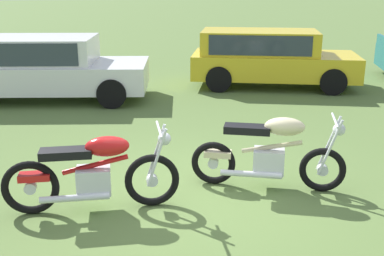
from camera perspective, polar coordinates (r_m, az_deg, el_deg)
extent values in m
plane|color=#567038|center=(6.25, -0.34, -8.14)|extent=(120.00, 120.00, 0.00)
torus|color=black|center=(5.92, -4.75, -6.19)|extent=(0.67, 0.12, 0.67)
torus|color=black|center=(6.00, -18.62, -6.74)|extent=(0.67, 0.12, 0.67)
cylinder|color=silver|center=(5.92, -4.75, -6.19)|extent=(0.14, 0.11, 0.14)
cylinder|color=silver|center=(6.00, -18.62, -6.74)|extent=(0.14, 0.11, 0.14)
cylinder|color=silver|center=(5.88, -4.31, -2.93)|extent=(0.27, 0.05, 0.72)
cylinder|color=silver|center=(5.71, -4.16, -3.55)|extent=(0.27, 0.05, 0.72)
cube|color=silver|center=(5.90, -11.57, -6.11)|extent=(0.41, 0.32, 0.32)
cylinder|color=red|center=(5.82, -11.39, -4.29)|extent=(0.79, 0.09, 0.22)
ellipsoid|color=red|center=(5.74, -10.03, -2.15)|extent=(0.53, 0.28, 0.24)
cube|color=black|center=(5.79, -14.75, -2.92)|extent=(0.61, 0.26, 0.10)
cube|color=red|center=(5.94, -18.18, -5.49)|extent=(0.37, 0.19, 0.08)
cylinder|color=silver|center=(5.70, -3.91, -0.18)|extent=(0.06, 0.64, 0.03)
sphere|color=silver|center=(5.74, -3.29, -1.29)|extent=(0.17, 0.17, 0.16)
cylinder|color=silver|center=(5.83, -13.72, -8.07)|extent=(0.80, 0.11, 0.08)
torus|color=black|center=(6.52, 15.23, -4.81)|extent=(0.60, 0.26, 0.60)
torus|color=black|center=(6.52, 2.55, -4.17)|extent=(0.60, 0.26, 0.60)
cylinder|color=silver|center=(6.52, 15.23, -4.81)|extent=(0.16, 0.14, 0.14)
cylinder|color=silver|center=(6.52, 2.55, -4.17)|extent=(0.16, 0.14, 0.14)
cylinder|color=silver|center=(6.49, 15.92, -1.75)|extent=(0.27, 0.11, 0.75)
cylinder|color=silver|center=(6.32, 16.08, -2.28)|extent=(0.27, 0.11, 0.75)
cube|color=silver|center=(6.45, 9.09, -3.87)|extent=(0.47, 0.40, 0.32)
cylinder|color=beige|center=(6.38, 9.45, -2.21)|extent=(0.77, 0.28, 0.22)
ellipsoid|color=beige|center=(6.30, 10.94, 0.17)|extent=(0.57, 0.40, 0.24)
cube|color=black|center=(6.32, 6.56, -0.13)|extent=(0.64, 0.40, 0.10)
cube|color=beige|center=(6.47, 3.09, -3.04)|extent=(0.40, 0.27, 0.08)
cylinder|color=silver|center=(6.31, 16.61, 0.88)|extent=(0.21, 0.62, 0.03)
sphere|color=silver|center=(6.36, 17.05, -0.19)|extent=(0.20, 0.20, 0.16)
cylinder|color=silver|center=(6.36, 7.02, -5.46)|extent=(0.79, 0.30, 0.08)
cube|color=silver|center=(11.61, -16.84, 5.98)|extent=(4.74, 2.27, 0.60)
cube|color=silver|center=(11.56, -17.81, 8.77)|extent=(2.67, 1.89, 0.60)
cube|color=#2D3842|center=(11.55, -17.82, 8.87)|extent=(2.30, 1.89, 0.48)
cylinder|color=black|center=(12.17, -8.40, 5.93)|extent=(0.66, 0.28, 0.64)
cylinder|color=black|center=(10.50, -9.50, 4.06)|extent=(0.66, 0.28, 0.64)
cube|color=gold|center=(12.64, 9.72, 7.35)|extent=(4.43, 2.65, 0.60)
cube|color=gold|center=(12.53, 8.00, 10.03)|extent=(3.18, 2.19, 0.60)
cube|color=#2D3842|center=(12.53, 8.00, 10.13)|extent=(2.77, 2.13, 0.48)
cylinder|color=black|center=(13.61, 15.31, 6.71)|extent=(0.67, 0.36, 0.64)
cylinder|color=black|center=(12.04, 16.39, 5.29)|extent=(0.67, 0.36, 0.64)
cylinder|color=black|center=(13.47, 3.63, 7.18)|extent=(0.67, 0.36, 0.64)
cylinder|color=black|center=(11.88, 3.20, 5.81)|extent=(0.67, 0.36, 0.64)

